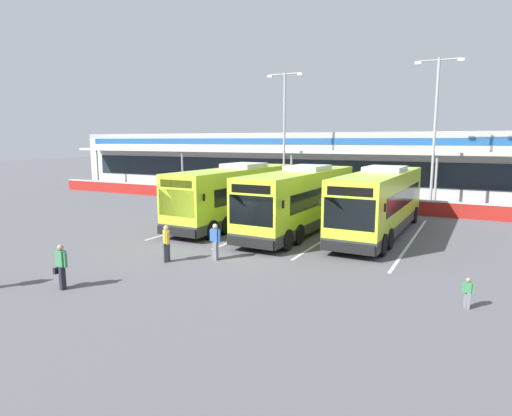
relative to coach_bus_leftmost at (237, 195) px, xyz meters
name	(u,v)px	position (x,y,z in m)	size (l,w,h in m)	color
ground_plane	(255,252)	(4.43, -6.03, -1.79)	(200.00, 200.00, 0.00)	#56565B
terminal_building	(377,163)	(4.43, 20.88, 1.23)	(70.00, 13.00, 6.00)	#B7B7B2
red_barrier_wall	(342,202)	(4.43, 8.47, -1.23)	(60.00, 0.40, 1.10)	maroon
coach_bus_leftmost	(237,195)	(0.00, 0.00, 0.00)	(3.07, 12.20, 3.78)	#B7DB2D
coach_bus_left_centre	(301,201)	(4.54, -0.38, 0.00)	(3.07, 12.20, 3.78)	#B7DB2D
coach_bus_centre	(380,203)	(8.83, 0.72, 0.00)	(3.07, 12.20, 3.78)	#B7DB2D
bay_stripe_far_west	(212,220)	(-1.87, -0.03, -1.78)	(0.14, 13.00, 0.01)	silver
bay_stripe_west	(269,226)	(2.33, -0.03, -1.78)	(0.14, 13.00, 0.01)	silver
bay_stripe_mid_west	(335,233)	(6.53, -0.03, -1.78)	(0.14, 13.00, 0.01)	silver
bay_stripe_centre	(412,240)	(10.73, -0.03, -1.78)	(0.14, 13.00, 0.01)	silver
pedestrian_with_handbag	(61,265)	(0.67, -13.73, -0.93)	(0.62, 0.33, 1.62)	black
pedestrian_child	(467,292)	(13.59, -9.14, -1.24)	(0.33, 0.19, 1.00)	slate
pedestrian_near_bin	(166,242)	(1.76, -9.23, -0.91)	(0.48, 0.42, 1.62)	#33333D
pedestrian_approaching_bus	(215,240)	(3.47, -7.97, -0.91)	(0.54, 0.32, 1.62)	slate
lamp_post_west	(284,128)	(-1.73, 11.45, 4.50)	(3.24, 0.28, 11.00)	#9E9EA3
lamp_post_centre	(435,126)	(10.59, 10.33, 4.50)	(3.24, 0.28, 11.00)	#9E9EA3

